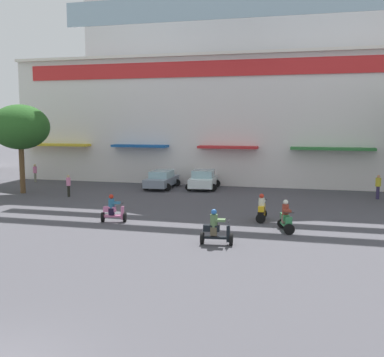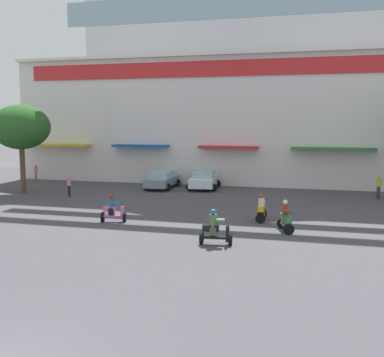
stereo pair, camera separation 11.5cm
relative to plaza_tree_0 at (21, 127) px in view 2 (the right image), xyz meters
name	(u,v)px [view 2 (the right image)]	position (x,y,z in m)	size (l,w,h in m)	color
ground_plane	(167,234)	(14.34, -9.46, -4.89)	(128.00, 128.00, 0.00)	#48474D
colonial_building	(244,74)	(14.34, 13.61, 4.78)	(39.10, 16.61, 21.87)	silver
plaza_tree_0	(21,127)	(0.00, 0.00, 0.00)	(4.19, 4.40, 6.56)	brown
parked_car_0	(162,179)	(9.25, 4.98, -4.17)	(2.40, 4.47, 1.42)	gray
parked_car_1	(204,180)	(12.56, 5.42, -4.13)	(2.66, 4.05, 1.51)	white
scooter_rider_3	(113,210)	(10.73, -7.58, -4.27)	(1.40, 0.85, 1.50)	black
scooter_rider_4	(261,209)	(18.34, -5.29, -4.26)	(0.58, 1.51, 1.50)	black
scooter_rider_5	(215,230)	(16.97, -10.69, -4.24)	(1.46, 0.67, 1.57)	black
scooter_rider_6	(285,219)	(19.75, -7.40, -4.25)	(0.94, 1.56, 1.55)	black
pedestrian_0	(69,184)	(4.18, -0.67, -3.98)	(0.38, 0.38, 1.57)	black
pedestrian_1	(379,185)	(25.29, 3.86, -3.93)	(0.38, 0.38, 1.68)	#30284A
pedestrian_2	(36,172)	(-2.78, 5.85, -3.99)	(0.34, 0.34, 1.58)	slate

